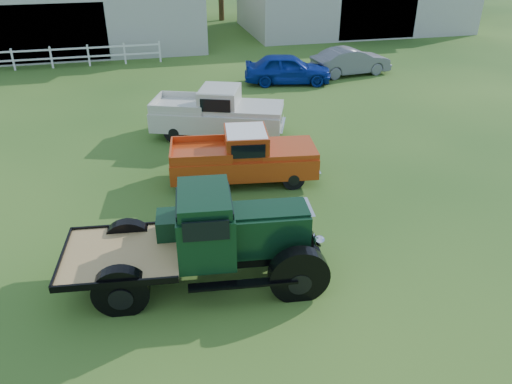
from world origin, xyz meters
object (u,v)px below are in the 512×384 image
object	(u,v)px
white_pickup	(218,113)
misc_car_blue	(288,69)
vintage_flatbed	(201,238)
red_pickup	(243,156)
misc_car_grey	(351,61)

from	to	relation	value
white_pickup	misc_car_blue	bearing A→B (deg)	73.78
vintage_flatbed	red_pickup	size ratio (longest dim) A/B	1.22
white_pickup	misc_car_grey	size ratio (longest dim) A/B	1.19
white_pickup	misc_car_grey	xyz separation A→B (m)	(8.42, 6.98, -0.23)
red_pickup	misc_car_blue	size ratio (longest dim) A/B	1.08
vintage_flatbed	misc_car_grey	distance (m)	18.64
white_pickup	red_pickup	bearing A→B (deg)	-67.27
white_pickup	misc_car_grey	distance (m)	10.94
misc_car_blue	red_pickup	bearing A→B (deg)	168.05
misc_car_blue	vintage_flatbed	bearing A→B (deg)	168.43
white_pickup	misc_car_blue	xyz separation A→B (m)	(4.66, 6.19, -0.19)
misc_car_grey	misc_car_blue	bearing A→B (deg)	94.81
white_pickup	misc_car_grey	bearing A→B (deg)	60.41
red_pickup	white_pickup	distance (m)	3.89
red_pickup	misc_car_grey	xyz separation A→B (m)	(8.28, 10.87, -0.15)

